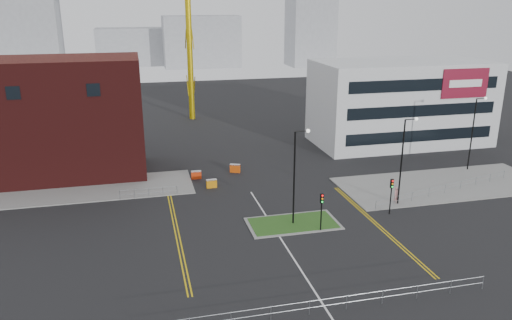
# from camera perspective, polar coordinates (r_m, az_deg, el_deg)

# --- Properties ---
(ground) EXTENTS (200.00, 200.00, 0.00)m
(ground) POSITION_cam_1_polar(r_m,az_deg,el_deg) (40.35, 5.02, -12.22)
(ground) COLOR black
(ground) RESTS_ON ground
(pavement_left) EXTENTS (28.00, 8.00, 0.12)m
(pavement_left) POSITION_cam_1_polar(r_m,az_deg,el_deg) (59.17, -21.01, -3.34)
(pavement_left) COLOR slate
(pavement_left) RESTS_ON ground
(pavement_right) EXTENTS (24.00, 10.00, 0.12)m
(pavement_right) POSITION_cam_1_polar(r_m,az_deg,el_deg) (61.16, 20.63, -2.63)
(pavement_right) COLOR slate
(pavement_right) RESTS_ON ground
(island_kerb) EXTENTS (8.60, 4.60, 0.08)m
(island_kerb) POSITION_cam_1_polar(r_m,az_deg,el_deg) (47.64, 4.26, -7.25)
(island_kerb) COLOR slate
(island_kerb) RESTS_ON ground
(grass_island) EXTENTS (8.00, 4.00, 0.12)m
(grass_island) POSITION_cam_1_polar(r_m,az_deg,el_deg) (47.63, 4.26, -7.23)
(grass_island) COLOR #254D19
(grass_island) RESTS_ON ground
(brick_building) EXTENTS (24.20, 10.07, 14.24)m
(brick_building) POSITION_cam_1_polar(r_m,az_deg,el_deg) (63.49, -23.73, 4.13)
(brick_building) COLOR #421110
(brick_building) RESTS_ON ground
(office_block) EXTENTS (25.00, 12.20, 12.00)m
(office_block) POSITION_cam_1_polar(r_m,az_deg,el_deg) (76.41, 16.19, 6.33)
(office_block) COLOR silver
(office_block) RESTS_ON ground
(streetlamp_island) EXTENTS (1.46, 0.36, 9.18)m
(streetlamp_island) POSITION_cam_1_polar(r_m,az_deg,el_deg) (45.71, 4.67, -1.10)
(streetlamp_island) COLOR black
(streetlamp_island) RESTS_ON ground
(streetlamp_right_near) EXTENTS (1.46, 0.36, 9.18)m
(streetlamp_right_near) POSITION_cam_1_polar(r_m,az_deg,el_deg) (52.28, 16.57, 0.62)
(streetlamp_right_near) COLOR black
(streetlamp_right_near) RESTS_ON ground
(streetlamp_right_far) EXTENTS (1.46, 0.36, 9.18)m
(streetlamp_right_far) POSITION_cam_1_polar(r_m,az_deg,el_deg) (66.37, 23.69, 3.38)
(streetlamp_right_far) COLOR black
(streetlamp_right_far) RESTS_ON ground
(traffic_light_island) EXTENTS (0.28, 0.33, 3.65)m
(traffic_light_island) POSITION_cam_1_polar(r_m,az_deg,el_deg) (45.51, 7.51, -5.11)
(traffic_light_island) COLOR black
(traffic_light_island) RESTS_ON ground
(traffic_light_right) EXTENTS (0.28, 0.33, 3.65)m
(traffic_light_right) POSITION_cam_1_polar(r_m,az_deg,el_deg) (50.45, 15.23, -3.29)
(traffic_light_right) COLOR black
(traffic_light_right) RESTS_ON ground
(railing_front) EXTENTS (24.05, 0.05, 1.10)m
(railing_front) POSITION_cam_1_polar(r_m,az_deg,el_deg) (35.16, 8.27, -15.77)
(railing_front) COLOR gray
(railing_front) RESTS_ON ground
(railing_left) EXTENTS (6.05, 0.05, 1.10)m
(railing_left) POSITION_cam_1_polar(r_m,az_deg,el_deg) (54.58, -12.17, -3.50)
(railing_left) COLOR gray
(railing_left) RESTS_ON ground
(railing_right) EXTENTS (19.05, 5.05, 1.10)m
(railing_right) POSITION_cam_1_polar(r_m,az_deg,el_deg) (58.18, 20.82, -2.91)
(railing_right) COLOR gray
(railing_right) RESTS_ON ground
(centre_line) EXTENTS (0.15, 30.00, 0.01)m
(centre_line) POSITION_cam_1_polar(r_m,az_deg,el_deg) (42.00, 4.14, -10.91)
(centre_line) COLOR silver
(centre_line) RESTS_ON ground
(yellow_left_a) EXTENTS (0.12, 24.00, 0.01)m
(yellow_left_a) POSITION_cam_1_polar(r_m,az_deg,el_deg) (47.55, -9.34, -7.54)
(yellow_left_a) COLOR gold
(yellow_left_a) RESTS_ON ground
(yellow_left_b) EXTENTS (0.12, 24.00, 0.01)m
(yellow_left_b) POSITION_cam_1_polar(r_m,az_deg,el_deg) (47.57, -8.98, -7.51)
(yellow_left_b) COLOR gold
(yellow_left_b) RESTS_ON ground
(yellow_right_a) EXTENTS (0.12, 20.00, 0.01)m
(yellow_right_a) POSITION_cam_1_polar(r_m,az_deg,el_deg) (48.69, 13.49, -7.19)
(yellow_right_a) COLOR gold
(yellow_right_a) RESTS_ON ground
(yellow_right_b) EXTENTS (0.12, 20.00, 0.01)m
(yellow_right_b) POSITION_cam_1_polar(r_m,az_deg,el_deg) (48.82, 13.80, -7.15)
(yellow_right_b) COLOR gold
(yellow_right_b) RESTS_ON ground
(skyline_a) EXTENTS (18.00, 12.00, 22.00)m
(skyline_a) POSITION_cam_1_polar(r_m,az_deg,el_deg) (155.94, -24.78, 12.72)
(skyline_a) COLOR gray
(skyline_a) RESTS_ON ground
(skyline_b) EXTENTS (24.00, 12.00, 16.00)m
(skyline_b) POSITION_cam_1_polar(r_m,az_deg,el_deg) (164.92, -6.27, 13.31)
(skyline_b) COLOR gray
(skyline_b) RESTS_ON ground
(skyline_c) EXTENTS (14.00, 12.00, 28.00)m
(skyline_c) POSITION_cam_1_polar(r_m,az_deg,el_deg) (167.99, 6.26, 15.44)
(skyline_c) COLOR gray
(skyline_c) RESTS_ON ground
(skyline_d) EXTENTS (30.00, 12.00, 12.00)m
(skyline_d) POSITION_cam_1_polar(r_m,az_deg,el_deg) (173.67, -12.74, 12.54)
(skyline_d) COLOR gray
(skyline_d) RESTS_ON ground
(pedestrian) EXTENTS (0.77, 0.64, 1.82)m
(pedestrian) POSITION_cam_1_polar(r_m,az_deg,el_deg) (53.77, 15.73, -3.92)
(pedestrian) COLOR pink
(pedestrian) RESTS_ON ground
(barrier_left) EXTENTS (1.20, 0.45, 0.99)m
(barrier_left) POSITION_cam_1_polar(r_m,az_deg,el_deg) (59.44, -6.84, -1.66)
(barrier_left) COLOR red
(barrier_left) RESTS_ON ground
(barrier_mid) EXTENTS (1.19, 0.45, 0.98)m
(barrier_mid) POSITION_cam_1_polar(r_m,az_deg,el_deg) (56.48, -5.10, -2.66)
(barrier_mid) COLOR orange
(barrier_mid) RESTS_ON ground
(barrier_right) EXTENTS (1.31, 0.86, 1.05)m
(barrier_right) POSITION_cam_1_polar(r_m,az_deg,el_deg) (61.32, -2.41, -0.91)
(barrier_right) COLOR #C9470B
(barrier_right) RESTS_ON ground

